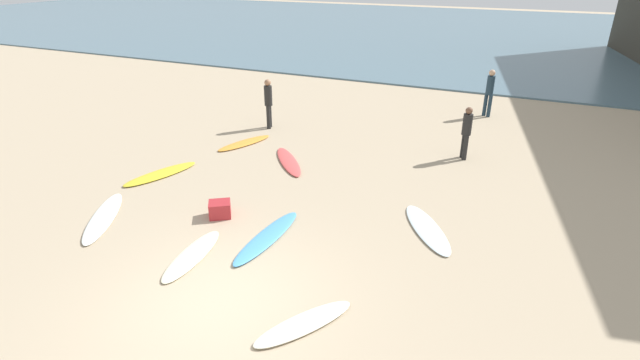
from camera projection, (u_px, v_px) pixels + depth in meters
The scene contains 14 objects.
ground_plane at pixel (220, 303), 8.55m from camera, with size 120.00×120.00×0.00m, color tan.
ocean_water at pixel (485, 33), 38.97m from camera, with size 120.00×40.00×0.08m, color slate.
surfboard_0 at pixel (244, 143), 15.83m from camera, with size 0.50×2.07×0.08m, color #F29B35.
surfboard_1 at pixel (289, 161), 14.39m from camera, with size 0.49×2.34×0.08m, color #E35350.
surfboard_2 at pixel (161, 174), 13.56m from camera, with size 0.58×2.26×0.08m, color yellow.
surfboard_3 at pixel (304, 323), 8.01m from camera, with size 0.49×1.90×0.08m, color silver.
surfboard_4 at pixel (192, 255), 9.86m from camera, with size 0.54×2.02×0.07m, color #E9E6C1.
surfboard_5 at pixel (103, 217), 11.30m from camera, with size 0.54×2.50×0.07m, color white.
surfboard_6 at pixel (427, 229), 10.82m from camera, with size 0.59×2.27×0.07m, color white.
surfboard_7 at pixel (267, 237), 10.48m from camera, with size 0.50×2.48×0.09m, color #4E9FDE.
beachgoer_near at pixel (268, 101), 16.96m from camera, with size 0.35×0.35×1.76m.
beachgoer_mid at pixel (490, 91), 18.21m from camera, with size 0.38×0.38×1.80m.
beachgoer_far at pixel (466, 131), 14.34m from camera, with size 0.37×0.37×1.62m.
beach_cooler at pixel (220, 209), 11.34m from camera, with size 0.50×0.43×0.38m, color #B2282D.
Camera 1 is at (4.46, -5.48, 5.59)m, focal length 26.94 mm.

